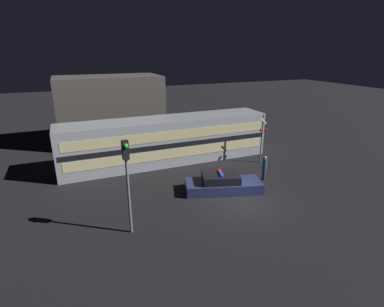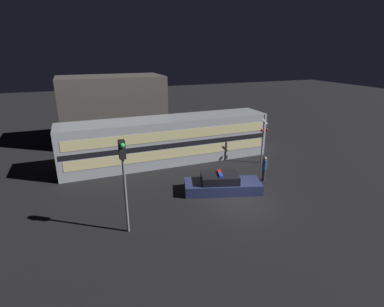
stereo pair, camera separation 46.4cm
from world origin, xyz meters
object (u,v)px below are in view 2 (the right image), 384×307
Objects in this scene: train at (168,140)px; pedestrian at (264,168)px; crossing_signal_near at (263,136)px; traffic_light_corner at (124,170)px; police_car at (222,184)px.

pedestrian is at bearing -50.57° from train.
train is 7.64m from crossing_signal_near.
pedestrian is 10.66m from traffic_light_corner.
police_car is 1.32× the size of crossing_signal_near.
pedestrian reaches higher than police_car.
police_car is at bearing -173.26° from pedestrian.
train is 4.21× the size of crossing_signal_near.
traffic_light_corner is (-6.48, -2.35, 2.91)m from police_car.
traffic_light_corner reaches higher than train.
pedestrian is 0.37× the size of traffic_light_corner.
traffic_light_corner is at bearing -142.94° from police_car.
traffic_light_corner is at bearing -164.54° from pedestrian.
crossing_signal_near reaches higher than police_car.
traffic_light_corner reaches higher than crossing_signal_near.
train reaches higher than pedestrian.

